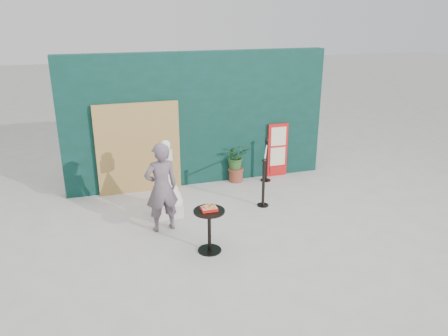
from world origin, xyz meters
TOP-DOWN VIEW (x-y plane):
  - ground at (0.00, 0.00)m, footprint 60.00×60.00m
  - back_wall at (0.00, 3.15)m, footprint 6.00×0.30m
  - bamboo_fence at (-1.40, 2.94)m, footprint 1.80×0.08m
  - woman at (-1.24, 0.99)m, footprint 0.65×0.48m
  - menu_board at (1.90, 2.95)m, footprint 0.50×0.07m
  - statue at (-1.04, 1.58)m, footprint 0.60×0.60m
  - cafe_table at (-0.63, -0.01)m, footprint 0.52×0.52m
  - food_basket at (-0.63, -0.01)m, footprint 0.26×0.19m
  - planter at (0.82, 2.89)m, footprint 0.54×0.47m
  - stanchion_barrier at (1.21, 2.06)m, footprint 0.84×1.54m

SIDE VIEW (x-z plane):
  - ground at x=0.00m, z-range 0.00..0.00m
  - stanchion_barrier at x=1.21m, z-range -0.02..1.01m
  - cafe_table at x=-0.63m, z-range 0.12..0.87m
  - planter at x=0.82m, z-range 0.07..0.99m
  - statue at x=-1.04m, z-range -0.14..1.39m
  - menu_board at x=1.90m, z-range 0.00..1.30m
  - food_basket at x=-0.63m, z-range 0.73..0.84m
  - woman at x=-1.24m, z-range 0.00..1.66m
  - bamboo_fence at x=-1.40m, z-range 0.00..2.00m
  - back_wall at x=0.00m, z-range 0.00..3.00m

